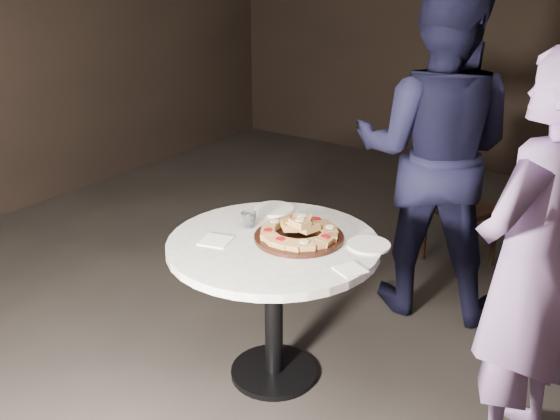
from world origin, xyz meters
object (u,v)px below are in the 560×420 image
at_px(focaccia_pile, 299,230).
at_px(diner_navy, 434,153).
at_px(serving_board, 299,237).
at_px(diner_teal, 530,266).
at_px(chair_far, 454,202).
at_px(water_glass, 249,220).
at_px(table, 274,267).

height_order(focaccia_pile, diner_navy, diner_navy).
bearing_deg(serving_board, diner_teal, 6.78).
distance_m(serving_board, chair_far, 1.53).
height_order(serving_board, focaccia_pile, focaccia_pile).
bearing_deg(serving_board, water_glass, -176.09).
bearing_deg(table, diner_teal, 10.66).
bearing_deg(water_glass, diner_navy, 64.17).
bearing_deg(serving_board, focaccia_pile, 81.69).
height_order(serving_board, diner_navy, diner_navy).
height_order(serving_board, chair_far, chair_far).
xyz_separation_m(water_glass, chair_far, (0.45, 1.52, -0.30)).
bearing_deg(diner_navy, diner_teal, 115.42).
relative_size(serving_board, focaccia_pile, 1.12).
bearing_deg(table, chair_far, 80.51).
distance_m(serving_board, diner_navy, 1.01).
distance_m(chair_far, diner_teal, 1.62).
bearing_deg(water_glass, chair_far, 73.54).
bearing_deg(water_glass, table, -18.82).
height_order(serving_board, diner_teal, diner_teal).
xyz_separation_m(water_glass, diner_teal, (1.21, 0.13, 0.06)).
bearing_deg(serving_board, diner_navy, 77.55).
distance_m(table, diner_teal, 1.07).
bearing_deg(chair_far, diner_teal, 142.00).
relative_size(focaccia_pile, water_glass, 4.78).
height_order(chair_far, diner_navy, diner_navy).
relative_size(water_glass, diner_navy, 0.04).
relative_size(focaccia_pile, diner_navy, 0.20).
height_order(focaccia_pile, water_glass, focaccia_pile).
relative_size(table, water_glass, 15.80).
xyz_separation_m(serving_board, focaccia_pile, (0.00, 0.00, 0.03)).
relative_size(diner_navy, diner_teal, 1.12).
xyz_separation_m(water_glass, diner_navy, (0.48, 0.99, 0.16)).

